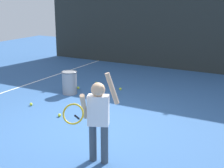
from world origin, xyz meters
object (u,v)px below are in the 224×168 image
at_px(ball_hopper, 70,82).
at_px(tennis_ball_1, 31,104).
at_px(tennis_ball_4, 59,115).
at_px(tennis_ball_8, 78,88).
at_px(tennis_player, 97,116).
at_px(tennis_ball_6, 96,83).
at_px(tennis_ball_2, 120,89).

distance_m(ball_hopper, tennis_ball_1, 1.20).
relative_size(tennis_ball_4, tennis_ball_8, 1.00).
height_order(tennis_player, tennis_ball_6, tennis_player).
bearing_deg(tennis_ball_1, tennis_player, -28.79).
distance_m(tennis_ball_6, tennis_ball_8, 0.64).
distance_m(tennis_ball_1, tennis_ball_6, 2.23).
xyz_separation_m(tennis_ball_4, tennis_ball_6, (-0.63, 2.44, 0.00)).
bearing_deg(tennis_player, tennis_ball_8, 106.01).
bearing_deg(tennis_ball_8, tennis_ball_2, 24.07).
xyz_separation_m(tennis_player, tennis_ball_4, (-1.64, 1.19, -0.69)).
bearing_deg(ball_hopper, tennis_ball_1, -100.51).
xyz_separation_m(tennis_player, tennis_ball_1, (-2.60, 1.43, -0.69)).
relative_size(tennis_player, ball_hopper, 2.40).
distance_m(tennis_player, tennis_ball_2, 3.82).
bearing_deg(tennis_ball_6, tennis_ball_2, -11.34).
bearing_deg(tennis_ball_6, tennis_ball_4, -75.41).
distance_m(ball_hopper, tennis_ball_2, 1.32).
relative_size(tennis_ball_2, tennis_ball_8, 1.00).
height_order(ball_hopper, tennis_ball_2, ball_hopper).
xyz_separation_m(ball_hopper, tennis_ball_8, (-0.05, 0.44, -0.26)).
distance_m(tennis_ball_1, tennis_ball_8, 1.60).
relative_size(tennis_player, tennis_ball_1, 20.46).
relative_size(ball_hopper, tennis_ball_1, 8.52).
distance_m(ball_hopper, tennis_ball_6, 1.09).
bearing_deg(tennis_ball_8, ball_hopper, -82.91).
height_order(tennis_player, tennis_ball_1, tennis_player).
xyz_separation_m(ball_hopper, tennis_ball_2, (0.94, 0.88, -0.26)).
bearing_deg(ball_hopper, tennis_player, -47.24).
height_order(tennis_ball_1, tennis_ball_2, same).
bearing_deg(tennis_ball_8, tennis_player, -51.02).
bearing_deg(tennis_ball_4, tennis_ball_1, 166.31).
relative_size(tennis_ball_1, tennis_ball_2, 1.00).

